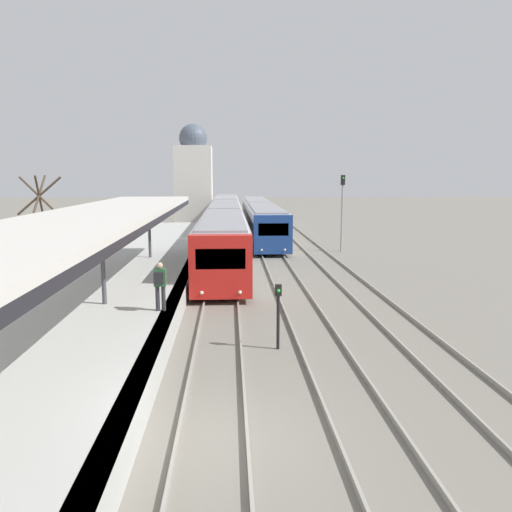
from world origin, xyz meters
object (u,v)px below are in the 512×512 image
(train_far, at_px, (260,216))
(signal_post_near, at_px, (278,310))
(person_on_platform, at_px, (160,282))
(signal_mast_far, at_px, (342,204))
(train_near, at_px, (225,219))

(train_far, relative_size, signal_post_near, 13.96)
(person_on_platform, height_order, train_far, train_far)
(person_on_platform, xyz_separation_m, signal_post_near, (3.85, -1.54, -0.59))
(signal_mast_far, bearing_deg, person_on_platform, -118.91)
(train_near, xyz_separation_m, signal_mast_far, (8.46, -7.99, 1.70))
(signal_post_near, height_order, signal_mast_far, signal_mast_far)
(person_on_platform, distance_m, signal_post_near, 4.19)
(train_near, height_order, signal_post_near, train_near)
(person_on_platform, bearing_deg, train_far, 80.28)
(train_near, relative_size, signal_mast_far, 8.38)
(signal_post_near, bearing_deg, train_near, 93.79)
(train_near, xyz_separation_m, train_far, (3.27, 3.70, -0.06))
(person_on_platform, height_order, train_near, train_near)
(signal_post_near, bearing_deg, person_on_platform, 158.23)
(signal_post_near, xyz_separation_m, signal_mast_far, (6.58, 20.42, 2.14))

